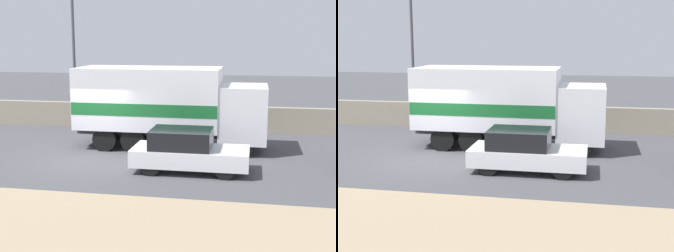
{
  "view_description": "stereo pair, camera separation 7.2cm",
  "coord_description": "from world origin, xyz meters",
  "views": [
    {
      "loc": [
        5.91,
        -15.76,
        4.45
      ],
      "look_at": [
        2.81,
        0.96,
        1.2
      ],
      "focal_mm": 50.0,
      "sensor_mm": 36.0,
      "label": 1
    },
    {
      "loc": [
        5.98,
        -15.74,
        4.45
      ],
      "look_at": [
        2.81,
        0.96,
        1.2
      ],
      "focal_mm": 50.0,
      "sensor_mm": 36.0,
      "label": 2
    }
  ],
  "objects": [
    {
      "name": "ground_plane",
      "position": [
        0.0,
        0.0,
        0.0
      ],
      "size": [
        80.0,
        80.0,
        0.0
      ],
      "primitive_type": "plane",
      "color": "#47474C"
    },
    {
      "name": "stone_wall_backdrop",
      "position": [
        0.0,
        6.28,
        0.61
      ],
      "size": [
        60.0,
        0.35,
        1.22
      ],
      "color": "gray",
      "rests_on": "ground_plane"
    },
    {
      "name": "street_lamp",
      "position": [
        -2.7,
        5.8,
        4.62
      ],
      "size": [
        0.56,
        0.28,
        8.11
      ],
      "color": "#4C4C51",
      "rests_on": "ground_plane"
    },
    {
      "name": "box_truck",
      "position": [
        2.42,
        2.61,
        1.81
      ],
      "size": [
        7.57,
        2.59,
        3.24
      ],
      "color": "silver",
      "rests_on": "ground_plane"
    },
    {
      "name": "car_hatchback",
      "position": [
        3.78,
        -0.69,
        0.71
      ],
      "size": [
        3.88,
        1.71,
        1.43
      ],
      "color": "silver",
      "rests_on": "ground_plane"
    }
  ]
}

